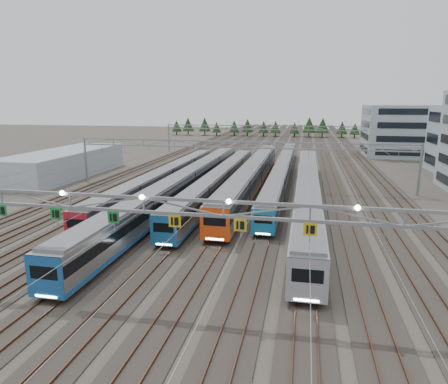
% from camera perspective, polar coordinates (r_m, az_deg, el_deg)
% --- Properties ---
extents(ground, '(400.00, 400.00, 0.00)m').
position_cam_1_polar(ground, '(30.57, -10.80, -15.15)').
color(ground, '#47423A').
rests_on(ground, ground).
extents(track_bed, '(54.00, 260.00, 5.42)m').
position_cam_1_polar(track_bed, '(125.95, 6.67, 6.90)').
color(track_bed, '#2D2823').
rests_on(track_bed, ground).
extents(train_a, '(2.70, 51.90, 3.52)m').
position_cam_1_polar(train_a, '(65.03, -8.41, 1.83)').
color(train_a, black).
rests_on(train_a, ground).
extents(train_b, '(2.89, 68.36, 3.77)m').
position_cam_1_polar(train_b, '(60.70, -5.41, 1.26)').
color(train_b, black).
rests_on(train_b, ground).
extents(train_c, '(2.75, 52.20, 3.57)m').
position_cam_1_polar(train_c, '(63.06, -0.53, 1.66)').
color(train_c, black).
rests_on(train_c, ground).
extents(train_d, '(3.08, 57.13, 4.01)m').
position_cam_1_polar(train_d, '(66.89, 4.10, 2.46)').
color(train_d, black).
rests_on(train_d, ground).
extents(train_e, '(2.55, 67.83, 3.31)m').
position_cam_1_polar(train_e, '(74.63, 8.37, 3.16)').
color(train_e, black).
rests_on(train_e, ground).
extents(train_f, '(2.95, 60.97, 3.84)m').
position_cam_1_polar(train_f, '(57.53, 11.83, 0.43)').
color(train_f, black).
rests_on(train_f, ground).
extents(gantry_near, '(56.36, 0.61, 8.08)m').
position_cam_1_polar(gantry_near, '(27.90, -11.58, -2.26)').
color(gantry_near, gray).
rests_on(gantry_near, ground).
extents(gantry_mid, '(56.36, 0.36, 8.00)m').
position_cam_1_polar(gantry_mid, '(66.19, 2.17, 5.99)').
color(gantry_mid, gray).
rests_on(gantry_mid, ground).
extents(gantry_far, '(56.36, 0.36, 8.00)m').
position_cam_1_polar(gantry_far, '(110.65, 6.04, 8.66)').
color(gantry_far, gray).
rests_on(gantry_far, ground).
extents(depot_bldg_north, '(22.00, 18.00, 13.35)m').
position_cam_1_polar(depot_bldg_north, '(117.81, 24.82, 7.95)').
color(depot_bldg_north, '#9AB0B8').
rests_on(depot_bldg_north, ground).
extents(west_shed, '(10.00, 30.00, 4.92)m').
position_cam_1_polar(west_shed, '(83.62, -21.81, 3.79)').
color(west_shed, '#9AB0B8').
rests_on(west_shed, ground).
extents(treeline, '(81.20, 5.60, 7.02)m').
position_cam_1_polar(treeline, '(169.08, 5.53, 9.34)').
color(treeline, '#332114').
rests_on(treeline, ground).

